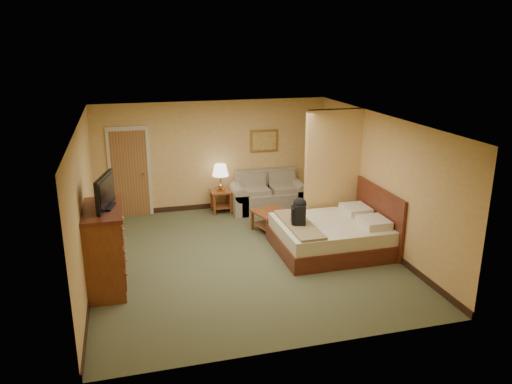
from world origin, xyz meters
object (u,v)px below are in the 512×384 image
object	(u,v)px
bed	(336,234)
coffee_table	(272,217)
dresser	(104,249)
loveseat	(268,197)

from	to	relation	value
bed	coffee_table	bearing A→B (deg)	125.95
dresser	bed	xyz separation A→B (m)	(4.29, 0.45, -0.38)
coffee_table	bed	bearing A→B (deg)	-54.05
bed	dresser	bearing A→B (deg)	-173.98
loveseat	coffee_table	bearing A→B (deg)	-103.45
loveseat	coffee_table	xyz separation A→B (m)	(-0.34, -1.44, 0.03)
coffee_table	bed	size ratio (longest dim) A/B	0.41
coffee_table	bed	distance (m)	1.56
coffee_table	dresser	bearing A→B (deg)	-153.02
loveseat	dresser	bearing A→B (deg)	-139.69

